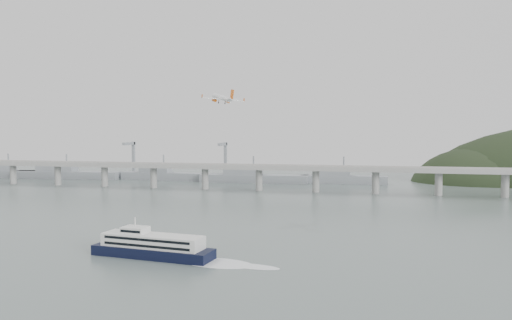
# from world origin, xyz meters

# --- Properties ---
(ground) EXTENTS (900.00, 900.00, 0.00)m
(ground) POSITION_xyz_m (0.00, 0.00, 0.00)
(ground) COLOR slate
(ground) RESTS_ON ground
(bridge) EXTENTS (800.00, 22.00, 23.90)m
(bridge) POSITION_xyz_m (-1.15, 200.00, 17.65)
(bridge) COLOR #979794
(bridge) RESTS_ON ground
(distant_fleet) EXTENTS (453.00, 60.90, 40.00)m
(distant_fleet) POSITION_xyz_m (-155.36, 265.08, 6.22)
(distant_fleet) COLOR gray
(distant_fleet) RESTS_ON ground
(ferry) EXTENTS (87.49, 22.59, 16.52)m
(ferry) POSITION_xyz_m (-24.39, -34.60, 4.48)
(ferry) COLOR black
(ferry) RESTS_ON ground
(airliner) EXTENTS (25.27, 26.96, 8.46)m
(airliner) POSITION_xyz_m (-26.50, 75.95, 73.55)
(airliner) COLOR white
(airliner) RESTS_ON ground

